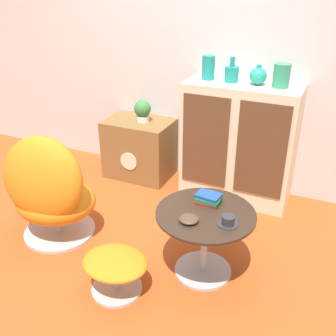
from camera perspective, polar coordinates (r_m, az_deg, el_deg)
ground_plane at (r=3.03m, az=-5.90°, el=-11.51°), size 12.00×12.00×0.00m
wall_back at (r=3.65m, az=4.34°, el=17.75°), size 6.40×0.06×2.60m
sideboard at (r=3.49m, az=10.25°, el=3.66°), size 0.95×0.44×1.05m
tv_console at (r=3.91m, az=-4.13°, el=2.88°), size 0.64×0.45×0.58m
egg_chair at (r=3.04m, az=-16.81°, el=-3.29°), size 0.70×0.66×0.87m
ottoman at (r=2.58m, az=-7.65°, el=-13.98°), size 0.43×0.36×0.27m
coffee_table at (r=2.62m, az=5.32°, el=-9.25°), size 0.65×0.65×0.48m
vase_leftmost at (r=3.39m, az=5.88°, el=14.32°), size 0.11×0.11×0.20m
vase_inner_left at (r=3.34m, az=9.23°, el=13.41°), size 0.11×0.11×0.20m
vase_inner_right at (r=3.29m, az=12.95°, el=12.89°), size 0.14×0.14×0.16m
vase_rightmost at (r=3.25m, az=16.15°, el=12.77°), size 0.13×0.13×0.18m
potted_plant at (r=3.75m, az=-3.72°, el=8.35°), size 0.16×0.16×0.21m
teacup at (r=2.43m, az=8.71°, el=-7.62°), size 0.13×0.13×0.06m
book_stack at (r=2.62m, az=5.87°, el=-4.43°), size 0.17×0.14×0.06m
bowl at (r=2.43m, az=3.06°, el=-7.39°), size 0.12×0.12×0.04m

